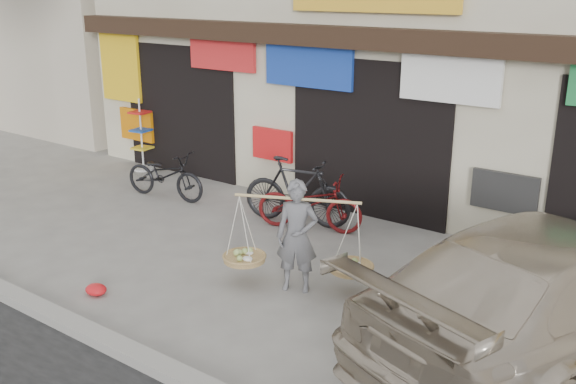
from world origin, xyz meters
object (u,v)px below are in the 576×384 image
Objects in this scene: bike_2 at (310,203)px; suv at (560,289)px; street_vendor at (297,241)px; bike_1 at (297,191)px; display_rack at (142,142)px; bike_0 at (165,175)px.

suv is at bearing -127.66° from bike_2.
bike_2 is (-1.10, 1.91, -0.23)m from street_vendor.
street_vendor is at bearing -157.07° from bike_1.
street_vendor reaches higher than bike_1.
suv is 3.60× the size of display_rack.
street_vendor is 3.19m from suv.
bike_0 is at bearing 8.98° from suv.
bike_2 is at bearing -0.59° from suv.
bike_0 is (-4.23, 1.66, -0.23)m from street_vendor.
bike_0 is 2.14m from display_rack.
bike_1 is at bearing 101.56° from street_vendor.
bike_0 is 1.11× the size of display_rack.
suv is at bearing -121.30° from bike_1.
street_vendor reaches higher than bike_0.
suv is (4.59, -1.56, 0.18)m from bike_1.
street_vendor is 1.20× the size of display_rack.
bike_0 is at bearing 75.68° from bike_2.
display_rack is at bearing 61.66° from bike_2.
display_rack is (-1.84, 1.08, 0.17)m from bike_0.
suv is 9.52m from display_rack.
bike_1 is (2.80, 0.35, 0.12)m from bike_0.
display_rack reaches higher than bike_1.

